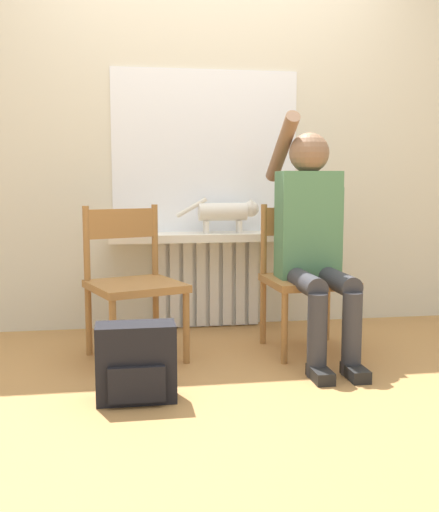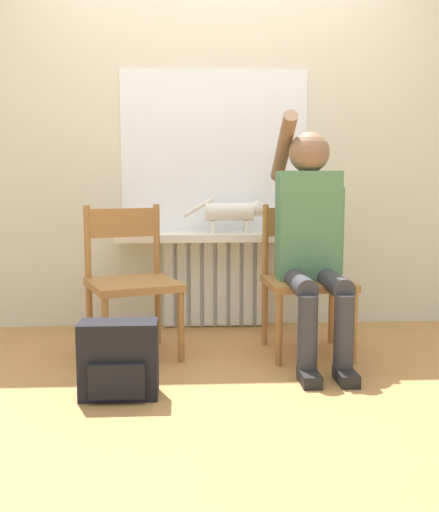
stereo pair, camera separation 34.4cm
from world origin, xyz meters
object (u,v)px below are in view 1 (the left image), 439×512
Objects in this scene: chair_left at (133,280)px; person at (313,233)px; backpack at (136,363)px; chair_right at (306,276)px; cat at (228,212)px.

person is (0.98, -0.11, 0.25)m from chair_left.
backpack is at bearing -110.25° from chair_left.
chair_right is at bearing -20.03° from chair_left.
chair_left is 0.72m from backpack.
person is 1.25m from backpack.
person is 2.50× the size of cat.
cat reaches higher than chair_left.
cat is at bearing 121.32° from chair_right.
backpack is (-0.62, -1.20, -0.60)m from cat.
person is at bearing -91.48° from chair_right.
person reaches higher than chair_right.
chair_right is at bearing 34.48° from backpack.
backpack is (-0.98, -0.67, -0.26)m from chair_right.
chair_left is 1.55× the size of cat.
backpack is at bearing -150.19° from person.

